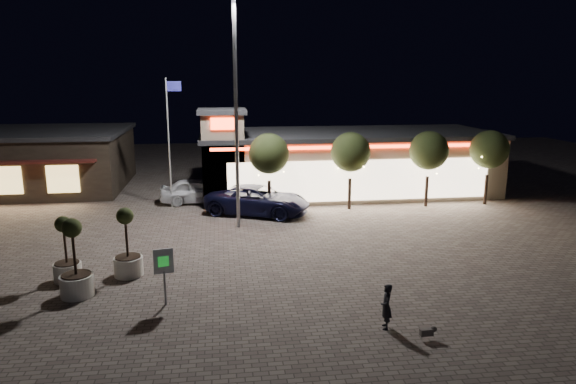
{
  "coord_description": "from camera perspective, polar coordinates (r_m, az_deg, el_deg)",
  "views": [
    {
      "loc": [
        1.05,
        -19.19,
        8.08
      ],
      "look_at": [
        4.47,
        6.0,
        2.33
      ],
      "focal_mm": 32.0,
      "sensor_mm": 36.0,
      "label": 1
    }
  ],
  "objects": [
    {
      "name": "ground",
      "position": [
        20.85,
        -10.17,
        -10.28
      ],
      "size": [
        90.0,
        90.0,
        0.0
      ],
      "primitive_type": "plane",
      "color": "#6F625A",
      "rests_on": "ground"
    },
    {
      "name": "retail_building",
      "position": [
        36.49,
        5.78,
        3.41
      ],
      "size": [
        20.4,
        8.4,
        6.1
      ],
      "color": "gray",
      "rests_on": "ground"
    },
    {
      "name": "restaurant_building",
      "position": [
        42.37,
        -28.49,
        3.16
      ],
      "size": [
        16.4,
        11.0,
        4.3
      ],
      "color": "#382D23",
      "rests_on": "ground"
    },
    {
      "name": "floodlight_pole",
      "position": [
        27.23,
        -5.82,
        10.44
      ],
      "size": [
        0.6,
        0.4,
        12.38
      ],
      "color": "gray",
      "rests_on": "ground"
    },
    {
      "name": "flagpole",
      "position": [
        32.5,
        -12.99,
        6.52
      ],
      "size": [
        0.95,
        0.1,
        8.0
      ],
      "color": "white",
      "rests_on": "ground"
    },
    {
      "name": "string_tree_a",
      "position": [
        30.67,
        -2.13,
        4.25
      ],
      "size": [
        2.42,
        2.42,
        4.79
      ],
      "color": "#332319",
      "rests_on": "ground"
    },
    {
      "name": "string_tree_b",
      "position": [
        31.54,
        6.97,
        4.4
      ],
      "size": [
        2.42,
        2.42,
        4.79
      ],
      "color": "#332319",
      "rests_on": "ground"
    },
    {
      "name": "string_tree_c",
      "position": [
        33.16,
        15.39,
        4.45
      ],
      "size": [
        2.42,
        2.42,
        4.79
      ],
      "color": "#332319",
      "rests_on": "ground"
    },
    {
      "name": "string_tree_d",
      "position": [
        34.91,
        21.46,
        4.42
      ],
      "size": [
        2.42,
        2.42,
        4.79
      ],
      "color": "#332319",
      "rests_on": "ground"
    },
    {
      "name": "pickup_truck",
      "position": [
        30.68,
        -3.37,
        -0.9
      ],
      "size": [
        6.82,
        5.1,
        1.72
      ],
      "primitive_type": "imported",
      "rotation": [
        0.0,
        0.0,
        1.16
      ],
      "color": "black",
      "rests_on": "ground"
    },
    {
      "name": "white_sedan",
      "position": [
        33.93,
        -10.04,
        0.17
      ],
      "size": [
        4.85,
        2.14,
        1.62
      ],
      "primitive_type": "imported",
      "rotation": [
        0.0,
        0.0,
        1.62
      ],
      "color": "white",
      "rests_on": "ground"
    },
    {
      "name": "pedestrian",
      "position": [
        17.39,
        10.87,
        -12.39
      ],
      "size": [
        0.46,
        0.61,
        1.52
      ],
      "primitive_type": "imported",
      "rotation": [
        0.0,
        0.0,
        -1.75
      ],
      "color": "black",
      "rests_on": "ground"
    },
    {
      "name": "dog",
      "position": [
        17.19,
        15.39,
        -14.68
      ],
      "size": [
        0.55,
        0.21,
        0.3
      ],
      "color": "#59514C",
      "rests_on": "ground"
    },
    {
      "name": "planter_left",
      "position": [
        22.6,
        -23.37,
        -7.05
      ],
      "size": [
        1.1,
        1.1,
        2.7
      ],
      "color": "white",
      "rests_on": "ground"
    },
    {
      "name": "planter_mid",
      "position": [
        20.92,
        -22.5,
        -8.25
      ],
      "size": [
        1.23,
        1.23,
        3.02
      ],
      "color": "white",
      "rests_on": "ground"
    },
    {
      "name": "planter_right",
      "position": [
        22.28,
        -17.38,
        -6.67
      ],
      "size": [
        1.18,
        1.18,
        2.9
      ],
      "color": "white",
      "rests_on": "ground"
    },
    {
      "name": "valet_sign",
      "position": [
        18.96,
        -13.65,
        -7.99
      ],
      "size": [
        0.7,
        0.2,
        2.12
      ],
      "color": "gray",
      "rests_on": "ground"
    }
  ]
}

